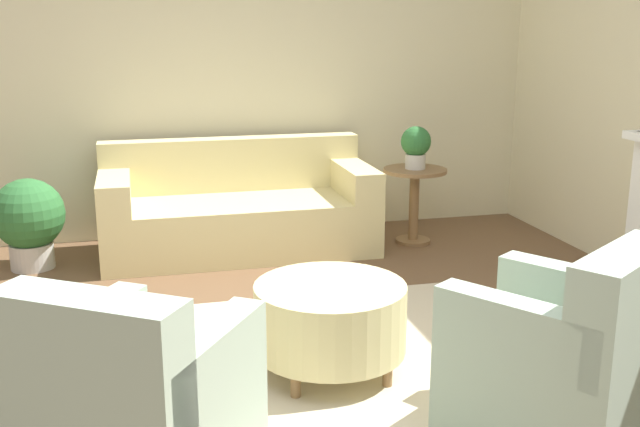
# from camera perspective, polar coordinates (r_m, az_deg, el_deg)

# --- Properties ---
(ground_plane) EXTENTS (16.00, 16.00, 0.00)m
(ground_plane) POSITION_cam_1_polar(r_m,az_deg,el_deg) (3.89, -0.18, -12.88)
(ground_plane) COLOR brown
(wall_back) EXTENTS (9.93, 0.12, 2.80)m
(wall_back) POSITION_cam_1_polar(r_m,az_deg,el_deg) (6.45, -6.77, 10.84)
(wall_back) COLOR beige
(wall_back) RESTS_ON ground_plane
(rug) EXTENTS (2.62, 2.51, 0.01)m
(rug) POSITION_cam_1_polar(r_m,az_deg,el_deg) (3.89, -0.18, -12.81)
(rug) COLOR beige
(rug) RESTS_ON ground_plane
(couch) EXTENTS (2.13, 0.93, 0.86)m
(couch) POSITION_cam_1_polar(r_m,az_deg,el_deg) (6.02, -6.27, 0.13)
(couch) COLOR beige
(couch) RESTS_ON ground_plane
(armchair_left) EXTENTS (1.00, 1.02, 0.91)m
(armchair_left) POSITION_cam_1_polar(r_m,az_deg,el_deg) (2.97, -13.84, -14.64)
(armchair_left) COLOR #9EB29E
(armchair_left) RESTS_ON rug
(armchair_right) EXTENTS (1.00, 1.02, 0.91)m
(armchair_right) POSITION_cam_1_polar(r_m,az_deg,el_deg) (3.43, 17.84, -10.83)
(armchair_right) COLOR #9EB29E
(armchair_right) RESTS_ON rug
(ottoman_table) EXTENTS (0.79, 0.79, 0.47)m
(ottoman_table) POSITION_cam_1_polar(r_m,az_deg,el_deg) (3.89, 0.78, -7.93)
(ottoman_table) COLOR beige
(ottoman_table) RESTS_ON rug
(side_table) EXTENTS (0.52, 0.52, 0.63)m
(side_table) POSITION_cam_1_polar(r_m,az_deg,el_deg) (6.20, 7.20, 1.59)
(side_table) COLOR olive
(side_table) RESTS_ON ground_plane
(potted_plant_on_side_table) EXTENTS (0.24, 0.24, 0.35)m
(potted_plant_on_side_table) POSITION_cam_1_polar(r_m,az_deg,el_deg) (6.12, 7.31, 5.20)
(potted_plant_on_side_table) COLOR beige
(potted_plant_on_side_table) RESTS_ON side_table
(potted_plant_floor) EXTENTS (0.53, 0.53, 0.68)m
(potted_plant_floor) POSITION_cam_1_polar(r_m,az_deg,el_deg) (5.91, -21.31, -0.39)
(potted_plant_floor) COLOR beige
(potted_plant_floor) RESTS_ON ground_plane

